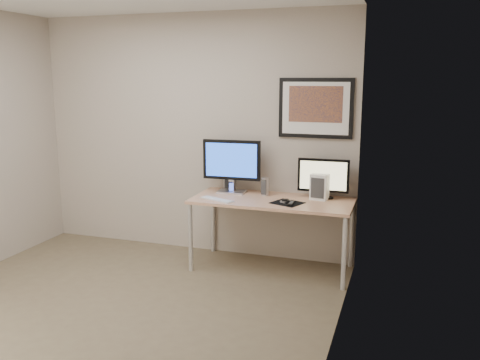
{
  "coord_description": "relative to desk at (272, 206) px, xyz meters",
  "views": [
    {
      "loc": [
        2.23,
        -3.43,
        1.93
      ],
      "look_at": [
        0.74,
        1.1,
        0.96
      ],
      "focal_mm": 38.0,
      "sensor_mm": 36.0,
      "label": 1
    }
  ],
  "objects": [
    {
      "name": "mousepad",
      "position": [
        0.18,
        -0.1,
        0.07
      ],
      "size": [
        0.34,
        0.33,
        0.0
      ],
      "primitive_type": "cube",
      "rotation": [
        0.0,
        0.0,
        -0.38
      ],
      "color": "black",
      "rests_on": "desk"
    },
    {
      "name": "mouse",
      "position": [
        0.16,
        -0.09,
        0.09
      ],
      "size": [
        0.09,
        0.11,
        0.03
      ],
      "primitive_type": "ellipsoid",
      "rotation": [
        0.0,
        0.0,
        -0.39
      ],
      "color": "black",
      "rests_on": "mousepad"
    },
    {
      "name": "room",
      "position": [
        -1.0,
        -0.9,
        0.98
      ],
      "size": [
        3.6,
        3.6,
        3.6
      ],
      "color": "white",
      "rests_on": "ground"
    },
    {
      "name": "speaker_left",
      "position": [
        -0.59,
        0.29,
        0.16
      ],
      "size": [
        0.1,
        0.1,
        0.18
      ],
      "primitive_type": "cylinder",
      "rotation": [
        0.0,
        0.0,
        0.43
      ],
      "color": "#BABABF",
      "rests_on": "desk"
    },
    {
      "name": "monitor_large",
      "position": [
        -0.48,
        0.15,
        0.38
      ],
      "size": [
        0.62,
        0.21,
        0.56
      ],
      "rotation": [
        0.0,
        0.0,
        0.05
      ],
      "color": "#BABABF",
      "rests_on": "desk"
    },
    {
      "name": "keyboard",
      "position": [
        -0.51,
        -0.21,
        0.07
      ],
      "size": [
        0.39,
        0.24,
        0.01
      ],
      "primitive_type": "cube",
      "rotation": [
        0.0,
        0.0,
        -0.4
      ],
      "color": "silver",
      "rests_on": "desk"
    },
    {
      "name": "framed_art",
      "position": [
        0.35,
        0.33,
        0.96
      ],
      "size": [
        0.75,
        0.04,
        0.6
      ],
      "color": "black",
      "rests_on": "room"
    },
    {
      "name": "speaker_right",
      "position": [
        -0.11,
        0.14,
        0.16
      ],
      "size": [
        0.08,
        0.08,
        0.19
      ],
      "primitive_type": "cylinder",
      "rotation": [
        0.0,
        0.0,
        -0.13
      ],
      "color": "#BABABF",
      "rests_on": "desk"
    },
    {
      "name": "floor",
      "position": [
        -1.0,
        -1.35,
        -0.66
      ],
      "size": [
        3.6,
        3.6,
        0.0
      ],
      "primitive_type": "plane",
      "color": "brown",
      "rests_on": "ground"
    },
    {
      "name": "desk",
      "position": [
        0.0,
        0.0,
        0.0
      ],
      "size": [
        1.6,
        0.7,
        0.73
      ],
      "color": "#A97151",
      "rests_on": "floor"
    },
    {
      "name": "fan_unit",
      "position": [
        0.45,
        0.14,
        0.19
      ],
      "size": [
        0.19,
        0.15,
        0.26
      ],
      "primitive_type": "cube",
      "rotation": [
        0.0,
        0.0,
        -0.17
      ],
      "color": "white",
      "rests_on": "desk"
    },
    {
      "name": "remote",
      "position": [
        0.22,
        -0.14,
        0.08
      ],
      "size": [
        0.05,
        0.17,
        0.02
      ],
      "primitive_type": "cube",
      "rotation": [
        0.0,
        0.0,
        0.05
      ],
      "color": "black",
      "rests_on": "desk"
    },
    {
      "name": "phone_dock",
      "position": [
        -0.48,
        0.13,
        0.13
      ],
      "size": [
        0.07,
        0.07,
        0.12
      ],
      "primitive_type": "cube",
      "rotation": [
        0.0,
        0.0,
        0.28
      ],
      "color": "black",
      "rests_on": "desk"
    },
    {
      "name": "monitor_tv",
      "position": [
        0.47,
        0.2,
        0.28
      ],
      "size": [
        0.51,
        0.12,
        0.4
      ],
      "rotation": [
        0.0,
        0.0,
        0.02
      ],
      "color": "black",
      "rests_on": "desk"
    }
  ]
}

